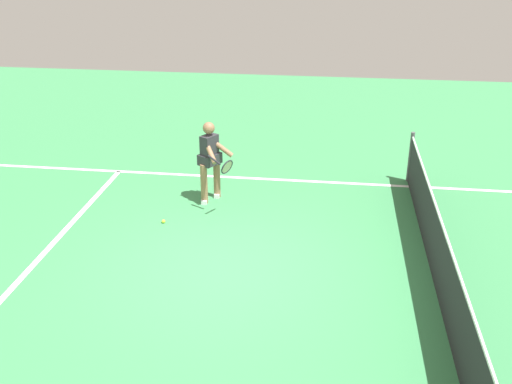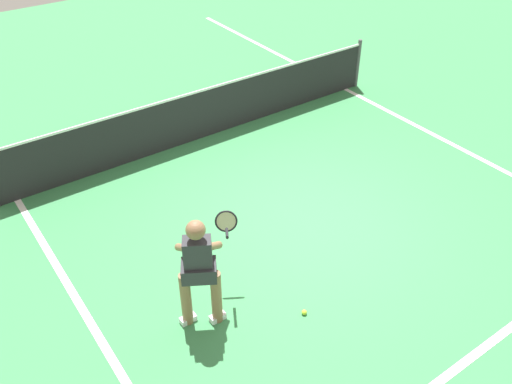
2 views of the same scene
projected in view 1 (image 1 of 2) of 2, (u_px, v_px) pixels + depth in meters
name	position (u px, v px, depth m)	size (l,w,h in m)	color
ground_plane	(223.00, 267.00, 9.06)	(26.02, 26.02, 0.00)	#38844C
service_line_marking	(43.00, 254.00, 9.41)	(7.06, 0.10, 0.01)	white
sideline_left_marking	(254.00, 178.00, 12.25)	(0.10, 18.01, 0.01)	white
court_net	(438.00, 253.00, 8.48)	(7.74, 0.08, 1.05)	#4C4C51
tennis_player	(211.00, 159.00, 10.93)	(1.07, 0.79, 1.55)	#8C6647
tennis_ball_near	(163.00, 221.00, 10.39)	(0.07, 0.07, 0.07)	#D1E533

